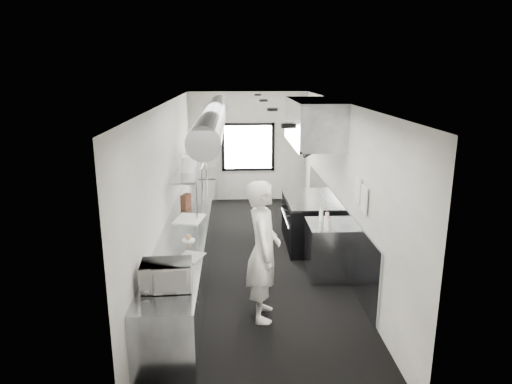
{
  "coord_description": "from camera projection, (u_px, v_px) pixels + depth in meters",
  "views": [
    {
      "loc": [
        -0.37,
        -7.74,
        3.33
      ],
      "look_at": [
        -0.0,
        -0.2,
        1.32
      ],
      "focal_mm": 32.31,
      "sensor_mm": 36.0,
      "label": 1
    }
  ],
  "objects": [
    {
      "name": "cutting_board",
      "position": [
        189.0,
        219.0,
        7.71
      ],
      "size": [
        0.53,
        0.65,
        0.02
      ],
      "primitive_type": "cube",
      "rotation": [
        0.0,
        0.0,
        -0.19
      ],
      "color": "white",
      "rests_on": "prep_counter"
    },
    {
      "name": "plate_stack_c",
      "position": [
        191.0,
        155.0,
        8.94
      ],
      "size": [
        0.25,
        0.25,
        0.3
      ],
      "primitive_type": "cylinder",
      "rotation": [
        0.0,
        0.0,
        -0.22
      ],
      "color": "white",
      "rests_on": "pass_shelf"
    },
    {
      "name": "wall_back",
      "position": [
        248.0,
        147.0,
        11.84
      ],
      "size": [
        3.0,
        0.02,
        2.8
      ],
      "primitive_type": "cube",
      "color": "silver",
      "rests_on": "floor"
    },
    {
      "name": "squeeze_bottle_b",
      "position": [
        326.0,
        222.0,
        7.32
      ],
      "size": [
        0.06,
        0.06,
        0.17
      ],
      "primitive_type": "cylinder",
      "rotation": [
        0.0,
        0.0,
        -0.07
      ],
      "color": "white",
      "rests_on": "bottle_station"
    },
    {
      "name": "floor",
      "position": [
        255.0,
        259.0,
        8.34
      ],
      "size": [
        3.0,
        8.0,
        0.01
      ],
      "primitive_type": "cube",
      "color": "black",
      "rests_on": "ground"
    },
    {
      "name": "pass_shelf",
      "position": [
        191.0,
        166.0,
        8.86
      ],
      "size": [
        0.45,
        3.0,
        0.68
      ],
      "color": "gray",
      "rests_on": "prep_counter"
    },
    {
      "name": "ceiling",
      "position": [
        255.0,
        103.0,
        7.62
      ],
      "size": [
        3.0,
        8.0,
        0.01
      ],
      "primitive_type": "cube",
      "color": "white",
      "rests_on": "wall_back"
    },
    {
      "name": "squeeze_bottle_a",
      "position": [
        328.0,
        225.0,
        7.18
      ],
      "size": [
        0.07,
        0.07,
        0.18
      ],
      "primitive_type": "cylinder",
      "rotation": [
        0.0,
        0.0,
        -0.33
      ],
      "color": "white",
      "rests_on": "bottle_station"
    },
    {
      "name": "plate_stack_d",
      "position": [
        195.0,
        149.0,
        9.54
      ],
      "size": [
        0.26,
        0.26,
        0.33
      ],
      "primitive_type": "cylinder",
      "rotation": [
        0.0,
        0.0,
        -0.25
      ],
      "color": "white",
      "rests_on": "pass_shelf"
    },
    {
      "name": "wall_left",
      "position": [
        168.0,
        186.0,
        7.91
      ],
      "size": [
        0.02,
        8.0,
        2.8
      ],
      "primitive_type": "cube",
      "color": "silver",
      "rests_on": "floor"
    },
    {
      "name": "range",
      "position": [
        307.0,
        222.0,
        8.95
      ],
      "size": [
        0.88,
        1.6,
        0.94
      ],
      "color": "black",
      "rests_on": "floor"
    },
    {
      "name": "squeeze_bottle_e",
      "position": [
        321.0,
        213.0,
        7.72
      ],
      "size": [
        0.07,
        0.07,
        0.19
      ],
      "primitive_type": "cylinder",
      "rotation": [
        0.0,
        0.0,
        0.05
      ],
      "color": "white",
      "rests_on": "bottle_station"
    },
    {
      "name": "plate_stack_a",
      "position": [
        187.0,
        164.0,
        8.14
      ],
      "size": [
        0.31,
        0.31,
        0.28
      ],
      "primitive_type": "cylinder",
      "rotation": [
        0.0,
        0.0,
        -0.37
      ],
      "color": "white",
      "rests_on": "pass_shelf"
    },
    {
      "name": "wall_cladding",
      "position": [
        334.0,
        224.0,
        8.56
      ],
      "size": [
        0.03,
        5.5,
        1.1
      ],
      "primitive_type": "cube",
      "color": "gray",
      "rests_on": "wall_right"
    },
    {
      "name": "hvac_duct",
      "position": [
        214.0,
        116.0,
        8.04
      ],
      "size": [
        0.4,
        6.4,
        0.4
      ],
      "primitive_type": "cylinder",
      "rotation": [
        1.57,
        0.0,
        0.0
      ],
      "color": "#919599",
      "rests_on": "ceiling"
    },
    {
      "name": "bottle_station",
      "position": [
        327.0,
        250.0,
        7.61
      ],
      "size": [
        0.65,
        0.8,
        0.9
      ],
      "primitive_type": "cube",
      "color": "gray",
      "rests_on": "floor"
    },
    {
      "name": "notice_sheet_a",
      "position": [
        358.0,
        190.0,
        6.84
      ],
      "size": [
        0.02,
        0.28,
        0.38
      ],
      "primitive_type": "cube",
      "color": "white",
      "rests_on": "wall_right"
    },
    {
      "name": "knife_block",
      "position": [
        186.0,
        201.0,
        8.33
      ],
      "size": [
        0.18,
        0.25,
        0.25
      ],
      "primitive_type": "cube",
      "rotation": [
        0.0,
        0.0,
        -0.38
      ],
      "color": "brown",
      "rests_on": "prep_counter"
    },
    {
      "name": "service_window",
      "position": [
        248.0,
        147.0,
        11.81
      ],
      "size": [
        1.36,
        0.05,
        1.25
      ],
      "color": "white",
      "rests_on": "wall_back"
    },
    {
      "name": "deli_tub_a",
      "position": [
        155.0,
        280.0,
        5.39
      ],
      "size": [
        0.15,
        0.15,
        0.09
      ],
      "primitive_type": "cylinder",
      "rotation": [
        0.0,
        0.0,
        -0.29
      ],
      "color": "#B4C1B2",
      "rests_on": "prep_counter"
    },
    {
      "name": "line_cook",
      "position": [
        263.0,
        251.0,
        6.18
      ],
      "size": [
        0.49,
        0.73,
        1.95
      ],
      "primitive_type": "imported",
      "rotation": [
        0.0,
        0.0,
        1.53
      ],
      "color": "white",
      "rests_on": "floor"
    },
    {
      "name": "notice_sheet_b",
      "position": [
        364.0,
        199.0,
        6.52
      ],
      "size": [
        0.02,
        0.28,
        0.38
      ],
      "primitive_type": "cube",
      "color": "white",
      "rests_on": "wall_right"
    },
    {
      "name": "plate_stack_b",
      "position": [
        190.0,
        159.0,
        8.6
      ],
      "size": [
        0.24,
        0.24,
        0.27
      ],
      "primitive_type": "cylinder",
      "rotation": [
        0.0,
        0.0,
        0.15
      ],
      "color": "white",
      "rests_on": "pass_shelf"
    },
    {
      "name": "deli_tub_b",
      "position": [
        163.0,
        272.0,
        5.6
      ],
      "size": [
        0.16,
        0.16,
        0.09
      ],
      "primitive_type": "cylinder",
      "rotation": [
        0.0,
        0.0,
        0.39
      ],
      "color": "#B4C1B2",
      "rests_on": "prep_counter"
    },
    {
      "name": "squeeze_bottle_c",
      "position": [
        327.0,
        218.0,
        7.49
      ],
      "size": [
        0.07,
        0.07,
        0.18
      ],
      "primitive_type": "cylinder",
      "rotation": [
        0.0,
        0.0,
        -0.12
      ],
      "color": "white",
      "rests_on": "bottle_station"
    },
    {
      "name": "exhaust_hood",
      "position": [
        313.0,
        122.0,
        8.45
      ],
      "size": [
        0.81,
        2.2,
        0.88
      ],
      "color": "gray",
      "rests_on": "ceiling"
    },
    {
      "name": "pastry",
      "position": [
        188.0,
        237.0,
        6.74
      ],
      "size": [
        0.09,
        0.09,
        0.09
      ],
      "primitive_type": "sphere",
      "color": "tan",
      "rests_on": "small_plate"
    },
    {
      "name": "wall_front",
      "position": [
        277.0,
        292.0,
        4.12
      ],
      "size": [
        3.0,
        0.02,
        2.8
      ],
      "primitive_type": "cube",
      "color": "silver",
      "rests_on": "floor"
    },
    {
      "name": "small_plate",
      "position": [
        188.0,
        240.0,
        6.75
      ],
      "size": [
        0.24,
        0.24,
        0.02
      ],
      "primitive_type": "cylinder",
      "rotation": [
        0.0,
        0.0,
        -0.3
      ],
      "color": "white",
      "rests_on": "prep_counter"
    },
    {
      "name": "prep_counter",
      "position": [
        188.0,
        248.0,
        7.69
      ],
      "size": [
        0.7,
        6.0,
        0.9
      ],
      "primitive_type": "cube",
      "color": "gray",
      "rests_on": "floor"
    },
    {
      "name": "microwave",
      "position": [
        166.0,
        275.0,
        5.25
      ],
      "size": [
        0.55,
        0.43,
        0.32
      ],
      "primitive_type": "imported",
      "rotation": [
        0.0,
        0.0,
        0.06
      ],
      "color": "white",
      "rests_on": "prep_counter"
    },
    {
      "name": "far_work_table",
      "position": [
        202.0,
        191.0,
        11.26
      ],
      "size": [
        0.7,
        1.2,
        0.9
      ],
      "primitive_type": "cube",
      "color": "gray",
      "rests_on": "floor"
    },
    {
      "name": "newspaper",
      "position": [
        190.0,
        257.0,
        6.16
      ],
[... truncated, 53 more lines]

